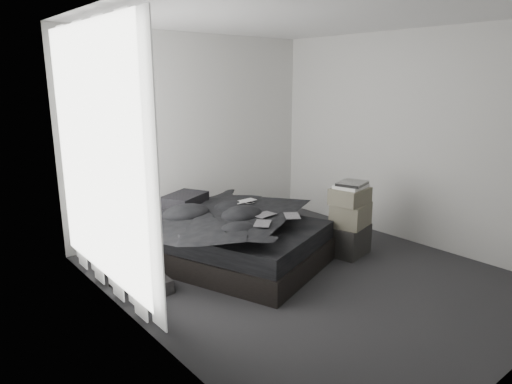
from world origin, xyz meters
TOP-DOWN VIEW (x-y plane):
  - floor at (0.00, 0.00)m, footprint 3.60×4.20m
  - ceiling at (0.00, 0.00)m, footprint 3.60×4.20m
  - wall_back at (0.00, 2.10)m, footprint 3.60×0.01m
  - wall_left at (-1.80, 0.00)m, footprint 0.01×4.20m
  - wall_right at (1.80, 0.00)m, footprint 0.01×4.20m
  - window_left at (-1.78, 0.90)m, footprint 0.02×2.00m
  - curtain_left at (-1.73, 0.90)m, footprint 0.06×2.12m
  - bed at (-0.37, 0.74)m, footprint 1.96×2.24m
  - mattress at (-0.37, 0.74)m, footprint 1.89×2.17m
  - duvet at (-0.36, 0.69)m, footprint 1.84×1.97m
  - pillow_lower at (-0.66, 1.40)m, footprint 0.66×0.55m
  - pillow_upper at (-0.59, 1.41)m, footprint 0.63×0.56m
  - laptop at (-0.06, 0.89)m, footprint 0.31×0.20m
  - comic_a at (-0.42, 0.19)m, footprint 0.28×0.27m
  - comic_b at (-0.21, 0.41)m, footprint 0.25×0.18m
  - comic_c at (-0.00, 0.19)m, footprint 0.26×0.28m
  - side_stand at (-1.51, 1.13)m, footprint 0.52×0.52m
  - papers at (-1.50, 1.12)m, footprint 0.32×0.26m
  - floor_books at (-1.36, 0.57)m, footprint 0.14×0.20m
  - box_lower at (0.83, 0.09)m, footprint 0.54×0.46m
  - box_mid at (0.84, 0.08)m, footprint 0.52×0.46m
  - box_upper at (0.82, 0.09)m, footprint 0.47×0.40m
  - art_book_white at (0.83, 0.09)m, footprint 0.41×0.35m
  - art_book_snake at (0.84, 0.08)m, footprint 0.42×0.37m

SIDE VIEW (x-z plane):
  - floor at x=0.00m, z-range -0.01..0.01m
  - floor_books at x=-1.36m, z-range 0.00..0.14m
  - bed at x=-0.37m, z-range 0.00..0.25m
  - box_lower at x=0.83m, z-range 0.00..0.35m
  - mattress at x=-0.37m, z-range 0.25..0.45m
  - side_stand at x=-1.51m, z-range 0.00..0.75m
  - box_mid at x=0.84m, z-range 0.35..0.62m
  - pillow_lower at x=-0.66m, z-range 0.45..0.58m
  - duvet at x=-0.36m, z-range 0.45..0.67m
  - pillow_upper at x=-0.59m, z-range 0.58..0.70m
  - comic_a at x=-0.42m, z-range 0.67..0.68m
  - comic_b at x=-0.21m, z-range 0.68..0.68m
  - laptop at x=-0.06m, z-range 0.67..0.70m
  - comic_c at x=0.00m, z-range 0.68..0.69m
  - box_upper at x=0.82m, z-range 0.62..0.80m
  - papers at x=-1.50m, z-range 0.75..0.77m
  - art_book_white at x=0.83m, z-range 0.80..0.84m
  - art_book_snake at x=0.84m, z-range 0.84..0.87m
  - curtain_left at x=-1.73m, z-range 0.04..2.52m
  - wall_back at x=0.00m, z-range 0.00..2.60m
  - wall_left at x=-1.80m, z-range 0.00..2.60m
  - wall_right at x=1.80m, z-range 0.00..2.60m
  - window_left at x=-1.78m, z-range 0.20..2.50m
  - ceiling at x=0.00m, z-range 2.60..2.60m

